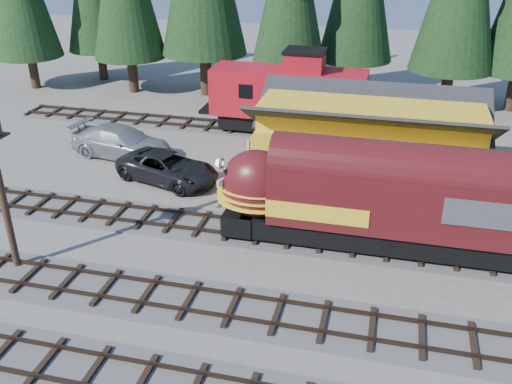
% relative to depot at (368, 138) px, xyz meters
% --- Properties ---
extents(ground, '(120.00, 120.00, 0.00)m').
position_rel_depot_xyz_m(ground, '(0.00, -10.50, -2.96)').
color(ground, '#6B665B').
rests_on(ground, ground).
extents(track_spur, '(32.00, 3.20, 0.33)m').
position_rel_depot_xyz_m(track_spur, '(-10.00, 7.50, -2.90)').
color(track_spur, '#4C4947').
rests_on(track_spur, ground).
extents(depot, '(12.80, 7.00, 5.30)m').
position_rel_depot_xyz_m(depot, '(0.00, 0.00, 0.00)').
color(depot, gold).
rests_on(depot, ground).
extents(locomotive, '(14.59, 2.90, 3.97)m').
position_rel_depot_xyz_m(locomotive, '(0.47, -6.50, -0.61)').
color(locomotive, black).
rests_on(locomotive, ground).
extents(caboose, '(10.49, 3.04, 5.45)m').
position_rel_depot_xyz_m(caboose, '(-5.83, 7.50, -0.27)').
color(caboose, black).
rests_on(caboose, ground).
extents(pickup_truck_a, '(6.66, 4.48, 1.70)m').
position_rel_depot_xyz_m(pickup_truck_a, '(-11.05, -1.93, -2.11)').
color(pickup_truck_a, black).
rests_on(pickup_truck_a, ground).
extents(pickup_truck_b, '(7.02, 3.72, 1.94)m').
position_rel_depot_xyz_m(pickup_truck_b, '(-15.25, 0.82, -1.99)').
color(pickup_truck_b, '#9D9FA4').
rests_on(pickup_truck_b, ground).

